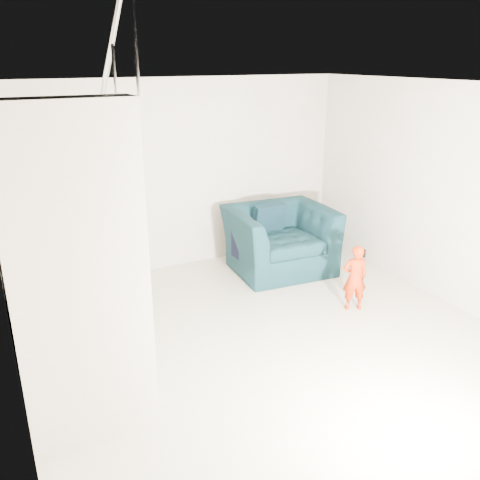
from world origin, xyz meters
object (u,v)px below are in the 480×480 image
staircase (65,288)px  toddler (355,278)px  side_table (330,238)px  armchair (280,239)px

staircase → toddler: bearing=-2.3°
side_table → staircase: 4.59m
armchair → staircase: size_ratio=0.39×
toddler → side_table: 1.95m
toddler → staircase: (-3.32, 0.13, 0.53)m
staircase → side_table: bearing=20.3°
toddler → staircase: staircase is taller
armchair → toddler: 1.50m
armchair → toddler: (0.15, -1.49, -0.04)m
toddler → side_table: size_ratio=2.44×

